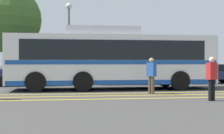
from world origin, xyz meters
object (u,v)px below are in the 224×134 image
(pedestrian_2, at_px, (151,73))
(tree_1, at_px, (7,20))
(transit_bus, at_px, (112,59))
(street_lamp, at_px, (69,27))
(parked_car_2, at_px, (129,73))
(pedestrian_1, at_px, (212,76))
(parked_car_1, at_px, (25,73))
(parked_car_3, at_px, (211,73))

(pedestrian_2, distance_m, tree_1, 13.39)
(transit_bus, relative_size, tree_1, 1.58)
(transit_bus, relative_size, street_lamp, 1.93)
(parked_car_2, distance_m, pedestrian_2, 6.35)
(pedestrian_1, bearing_deg, parked_car_2, -107.70)
(transit_bus, distance_m, tree_1, 10.32)
(parked_car_1, xyz_separation_m, pedestrian_2, (6.44, -6.08, 0.16))
(parked_car_1, relative_size, parked_car_2, 0.96)
(parked_car_1, relative_size, street_lamp, 0.74)
(transit_bus, xyz_separation_m, parked_car_3, (7.45, 3.68, -0.97))
(parked_car_1, height_order, street_lamp, street_lamp)
(parked_car_1, xyz_separation_m, parked_car_3, (12.42, 0.29, -0.11))
(parked_car_1, relative_size, pedestrian_2, 2.59)
(street_lamp, bearing_deg, pedestrian_2, -67.82)
(tree_1, bearing_deg, parked_car_1, -65.41)
(parked_car_2, xyz_separation_m, tree_1, (-8.43, 3.59, 3.84))
(parked_car_2, height_order, pedestrian_2, pedestrian_2)
(parked_car_1, xyz_separation_m, parked_car_2, (6.67, 0.27, -0.03))
(parked_car_2, xyz_separation_m, parked_car_3, (5.75, 0.02, -0.07))
(pedestrian_2, bearing_deg, street_lamp, -11.61)
(pedestrian_1, bearing_deg, parked_car_3, -141.79)
(transit_bus, relative_size, pedestrian_1, 6.74)
(parked_car_1, bearing_deg, transit_bus, -128.15)
(parked_car_3, relative_size, pedestrian_1, 2.38)
(transit_bus, height_order, tree_1, tree_1)
(pedestrian_2, bearing_deg, parked_car_2, -35.88)
(parked_car_1, height_order, parked_car_3, parked_car_1)
(transit_bus, distance_m, parked_car_2, 4.12)
(pedestrian_2, relative_size, street_lamp, 0.29)
(parked_car_3, bearing_deg, parked_car_1, 91.95)
(transit_bus, xyz_separation_m, pedestrian_2, (1.46, -2.69, -0.70))
(street_lamp, bearing_deg, parked_car_1, -131.78)
(pedestrian_2, bearing_deg, tree_1, 5.74)
(transit_bus, distance_m, street_lamp, 7.21)
(transit_bus, bearing_deg, pedestrian_1, 28.73)
(transit_bus, xyz_separation_m, parked_car_1, (-4.97, 3.39, -0.86))
(parked_car_3, relative_size, street_lamp, 0.68)
(parked_car_2, distance_m, tree_1, 9.94)
(parked_car_2, distance_m, street_lamp, 5.82)
(pedestrian_1, xyz_separation_m, pedestrian_2, (-1.58, 2.79, -0.00))
(pedestrian_1, height_order, street_lamp, street_lamp)
(pedestrian_2, height_order, tree_1, tree_1)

